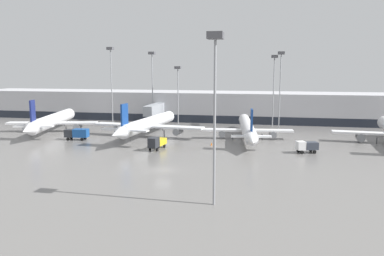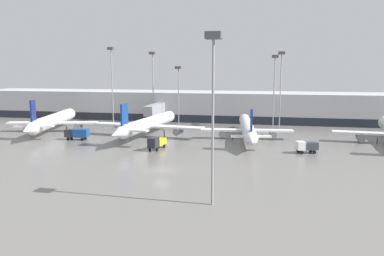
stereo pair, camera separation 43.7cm
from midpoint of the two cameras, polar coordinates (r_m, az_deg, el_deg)
ground_plane at (r=61.30m, az=-4.46°, el=-6.38°), size 320.00×320.00×0.00m
terminal_building at (r=120.45m, az=3.60°, el=3.36°), size 160.00×28.89×9.00m
parked_jet_0 at (r=90.25m, az=-6.59°, el=0.64°), size 27.56×35.45×9.09m
parked_jet_2 at (r=104.26m, az=-20.35°, el=1.06°), size 23.30×36.19×9.28m
parked_jet_3 at (r=88.36m, az=8.59°, el=-0.01°), size 21.24×37.12×8.42m
service_truck_0 at (r=90.32m, az=-16.97°, el=-0.75°), size 5.49×2.54×2.57m
service_truck_1 at (r=76.48m, az=-5.26°, el=-2.19°), size 2.52×5.96×2.68m
service_truck_2 at (r=76.20m, az=17.21°, el=-2.64°), size 4.45×2.99×2.34m
traffic_cone_2 at (r=80.60m, az=3.12°, el=-2.41°), size 0.37×0.37×0.66m
apron_light_mast_0 at (r=113.78m, az=-5.90°, el=9.05°), size 1.80×1.80×21.32m
apron_light_mast_1 at (r=43.27m, az=3.54°, el=8.47°), size 1.80×1.80×20.35m
apron_light_mast_2 at (r=107.70m, az=12.60°, el=8.46°), size 1.80×1.80×20.08m
apron_light_mast_3 at (r=105.40m, az=13.55°, el=8.72°), size 1.80×1.80×20.91m
apron_light_mast_5 at (r=115.80m, az=-12.06°, el=9.35°), size 1.80×1.80×22.67m
apron_light_mast_6 at (r=111.30m, az=-1.96°, el=7.60°), size 1.80×1.80×17.05m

